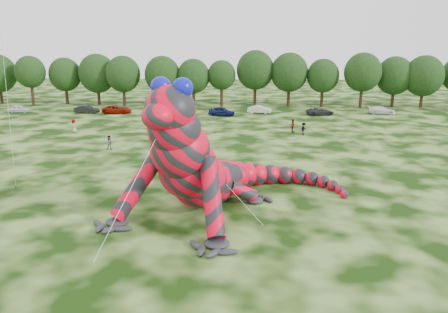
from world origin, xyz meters
TOP-DOWN VIEW (x-y plane):
  - ground at (0.00, 0.00)m, footprint 240.00×240.00m
  - inflatable_gecko at (3.19, 5.68)m, footprint 23.10×24.82m
  - tree_3 at (-35.72, 57.07)m, footprint 5.81×5.23m
  - tree_4 at (-29.64, 58.71)m, footprint 6.22×5.60m
  - tree_5 at (-23.12, 58.44)m, footprint 7.16×6.44m
  - tree_6 at (-17.56, 56.68)m, footprint 6.52×5.86m
  - tree_7 at (-10.08, 56.80)m, footprint 6.68×6.01m
  - tree_8 at (-4.22, 56.99)m, footprint 6.14×5.53m
  - tree_9 at (1.06, 57.35)m, footprint 5.27×4.74m
  - tree_10 at (7.40, 58.58)m, footprint 7.09×6.38m
  - tree_11 at (13.79, 58.20)m, footprint 7.01×6.31m
  - tree_12 at (20.01, 57.74)m, footprint 5.99×5.39m
  - tree_13 at (27.13, 57.13)m, footprint 6.83×6.15m
  - tree_14 at (33.46, 58.72)m, footprint 6.82×6.14m
  - tree_15 at (38.47, 57.77)m, footprint 7.17×6.45m
  - car_0 at (-33.78, 47.88)m, footprint 3.75×1.69m
  - car_1 at (-21.71, 47.69)m, footprint 4.28×1.81m
  - car_2 at (-16.42, 47.87)m, footprint 5.06×2.40m
  - car_3 at (-5.63, 48.43)m, footprint 4.71×2.14m
  - car_4 at (1.74, 46.42)m, footprint 4.62×2.52m
  - car_5 at (8.08, 49.37)m, footprint 4.19×1.98m
  - car_6 at (18.23, 47.95)m, footprint 4.90×2.96m
  - car_7 at (28.93, 49.71)m, footprint 4.77×2.56m
  - spectator_5 at (0.27, 17.68)m, footprint 1.63×1.26m
  - spectator_3 at (12.24, 33.27)m, footprint 0.71×1.13m
  - spectator_1 at (-9.62, 22.07)m, footprint 0.92×0.78m
  - spectator_2 at (13.53, 31.71)m, footprint 1.08×1.21m
  - spectator_4 at (-17.48, 31.41)m, footprint 0.84×1.03m

SIDE VIEW (x-z plane):
  - ground at x=0.00m, z-range 0.00..0.00m
  - car_0 at x=-33.78m, z-range 0.00..1.25m
  - car_6 at x=18.23m, z-range 0.00..1.27m
  - car_7 at x=28.93m, z-range 0.00..1.31m
  - car_5 at x=8.08m, z-range 0.00..1.33m
  - car_3 at x=-5.63m, z-range 0.00..1.34m
  - car_1 at x=-21.71m, z-range 0.00..1.37m
  - car_2 at x=-16.42m, z-range 0.00..1.40m
  - car_4 at x=1.74m, z-range 0.00..1.49m
  - spectator_2 at x=13.53m, z-range 0.00..1.63m
  - spectator_1 at x=-9.62m, z-range 0.00..1.67m
  - spectator_5 at x=0.27m, z-range 0.00..1.72m
  - spectator_3 at x=12.24m, z-range 0.00..1.79m
  - spectator_4 at x=-17.48m, z-range 0.00..1.82m
  - tree_9 at x=1.06m, z-range 0.00..8.68m
  - tree_8 at x=-4.22m, z-range 0.00..8.94m
  - tree_12 at x=20.01m, z-range 0.00..8.97m
  - tree_4 at x=-29.64m, z-range 0.00..9.06m
  - tree_14 at x=33.46m, z-range 0.00..9.40m
  - tree_3 at x=-35.72m, z-range 0.00..9.44m
  - tree_7 at x=-10.08m, z-range 0.00..9.48m
  - tree_6 at x=-17.56m, z-range 0.00..9.49m
  - tree_15 at x=38.47m, z-range 0.00..9.63m
  - tree_5 at x=-23.12m, z-range 0.00..9.80m
  - inflatable_gecko at x=3.19m, z-range 0.00..9.97m
  - tree_11 at x=13.79m, z-range 0.00..10.07m
  - tree_13 at x=27.13m, z-range 0.00..10.13m
  - tree_10 at x=7.40m, z-range 0.00..10.50m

